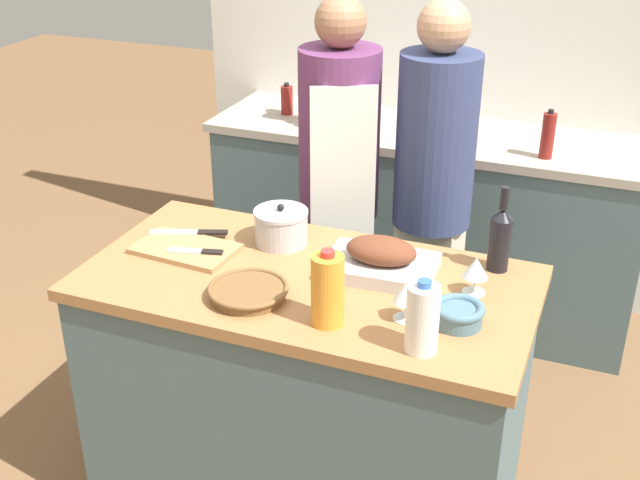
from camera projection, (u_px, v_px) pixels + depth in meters
name	position (u px, v px, depth m)	size (l,w,h in m)	color
kitchen_island	(308.00, 395.00, 2.71)	(1.41, 0.73, 0.92)	#4C666B
back_counter	(423.00, 221.00, 3.94)	(2.07, 0.60, 0.93)	#4C666B
back_wall	(452.00, 40.00, 3.87)	(2.57, 0.10, 2.55)	silver
roasting_pan	(381.00, 260.00, 2.51)	(0.36, 0.25, 0.12)	#BCBCC1
wicker_basket	(248.00, 291.00, 2.39)	(0.24, 0.24, 0.04)	brown
cutting_board	(185.00, 249.00, 2.66)	(0.35, 0.22, 0.02)	#AD7F51
stock_pot	(281.00, 227.00, 2.69)	(0.18, 0.18, 0.14)	#B7B7BC
mixing_bowl	(458.00, 313.00, 2.25)	(0.15, 0.15, 0.06)	slate
juice_jug	(328.00, 290.00, 2.22)	(0.09, 0.09, 0.23)	orange
milk_jug	(422.00, 318.00, 2.10)	(0.09, 0.09, 0.21)	white
wine_bottle_green	(500.00, 238.00, 2.50)	(0.07, 0.07, 0.28)	black
wine_glass_left	(476.00, 269.00, 2.38)	(0.08, 0.08, 0.12)	silver
wine_glass_right	(407.00, 293.00, 2.25)	(0.08, 0.08, 0.12)	silver
knife_chef	(192.00, 232.00, 2.75)	(0.26, 0.12, 0.01)	#B7B7BC
knife_paring	(197.00, 251.00, 2.62)	(0.18, 0.07, 0.01)	#B7B7BC
stand_mixer	(325.00, 95.00, 3.74)	(0.18, 0.14, 0.36)	silver
condiment_bottle_tall	(548.00, 135.00, 3.38)	(0.06, 0.06, 0.21)	maroon
condiment_bottle_short	(287.00, 100.00, 3.94)	(0.06, 0.06, 0.16)	maroon
person_cook_aproned	(339.00, 184.00, 3.18)	(0.34, 0.35, 1.65)	beige
person_cook_guest	(433.00, 192.00, 3.10)	(0.30, 0.30, 1.65)	beige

